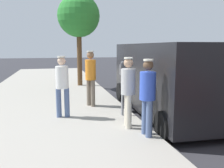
# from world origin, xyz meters

# --- Properties ---
(ground_plane) EXTENTS (80.00, 80.00, 0.00)m
(ground_plane) POSITION_xyz_m (0.00, 0.00, 0.00)
(ground_plane) COLOR #2D2D33
(sidewalk_slab) EXTENTS (5.00, 32.00, 0.15)m
(sidewalk_slab) POSITION_xyz_m (3.50, 0.00, 0.07)
(sidewalk_slab) COLOR #9E998E
(sidewalk_slab) RESTS_ON ground
(parking_meter_near) EXTENTS (0.14, 0.18, 1.52)m
(parking_meter_near) POSITION_xyz_m (1.35, -0.61, 1.18)
(parking_meter_near) COLOR gray
(parking_meter_near) RESTS_ON sidewalk_slab
(pedestrian_in_white) EXTENTS (0.36, 0.34, 1.66)m
(pedestrian_in_white) POSITION_xyz_m (2.98, -0.82, 1.10)
(pedestrian_in_white) COLOR #4C608C
(pedestrian_in_white) RESTS_ON sidewalk_slab
(pedestrian_in_gray) EXTENTS (0.34, 0.36, 1.67)m
(pedestrian_in_gray) POSITION_xyz_m (1.49, 0.38, 1.10)
(pedestrian_in_gray) COLOR beige
(pedestrian_in_gray) RESTS_ON sidewalk_slab
(pedestrian_in_orange) EXTENTS (0.34, 0.34, 1.78)m
(pedestrian_in_orange) POSITION_xyz_m (2.05, -1.90, 1.18)
(pedestrian_in_orange) COLOR #726656
(pedestrian_in_orange) RESTS_ON sidewalk_slab
(pedestrian_in_blue) EXTENTS (0.34, 0.36, 1.66)m
(pedestrian_in_blue) POSITION_xyz_m (1.26, 1.02, 1.10)
(pedestrian_in_blue) COLOR #4C608C
(pedestrian_in_blue) RESTS_ON sidewalk_slab
(parked_van) EXTENTS (2.29, 5.27, 2.15)m
(parked_van) POSITION_xyz_m (-0.15, -0.97, 1.15)
(parked_van) COLOR black
(parked_van) RESTS_ON ground
(street_tree) EXTENTS (2.03, 2.03, 4.39)m
(street_tree) POSITION_xyz_m (1.96, -6.26, 3.49)
(street_tree) COLOR brown
(street_tree) RESTS_ON sidewalk_slab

